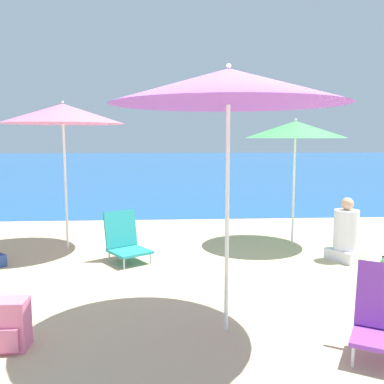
{
  "coord_description": "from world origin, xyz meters",
  "views": [
    {
      "loc": [
        -0.63,
        -3.9,
        1.72
      ],
      "look_at": [
        -0.27,
        1.78,
        1.0
      ],
      "focal_mm": 40.0,
      "sensor_mm": 36.0,
      "label": 1
    }
  ],
  "objects_px": {
    "person_seated_far": "(346,235)",
    "water_bottle": "(383,266)",
    "beach_umbrella_pink": "(63,114)",
    "backpack_pink": "(12,325)",
    "beach_umbrella_green": "(295,130)",
    "beach_umbrella_purple": "(229,87)",
    "beach_chair_teal": "(125,240)"
  },
  "relations": [
    {
      "from": "person_seated_far",
      "to": "water_bottle",
      "type": "xyz_separation_m",
      "value": [
        0.25,
        -0.57,
        -0.28
      ]
    },
    {
      "from": "person_seated_far",
      "to": "beach_umbrella_pink",
      "type": "bearing_deg",
      "value": 137.22
    },
    {
      "from": "beach_umbrella_pink",
      "to": "person_seated_far",
      "type": "height_order",
      "value": "beach_umbrella_pink"
    },
    {
      "from": "person_seated_far",
      "to": "beach_umbrella_green",
      "type": "bearing_deg",
      "value": 84.83
    },
    {
      "from": "beach_chair_teal",
      "to": "beach_umbrella_pink",
      "type": "bearing_deg",
      "value": 108.33
    },
    {
      "from": "person_seated_far",
      "to": "water_bottle",
      "type": "height_order",
      "value": "person_seated_far"
    },
    {
      "from": "person_seated_far",
      "to": "backpack_pink",
      "type": "bearing_deg",
      "value": -178.5
    },
    {
      "from": "beach_chair_teal",
      "to": "person_seated_far",
      "type": "xyz_separation_m",
      "value": [
        3.11,
        -0.16,
        0.06
      ]
    },
    {
      "from": "beach_umbrella_purple",
      "to": "person_seated_far",
      "type": "bearing_deg",
      "value": 46.44
    },
    {
      "from": "person_seated_far",
      "to": "water_bottle",
      "type": "bearing_deg",
      "value": -96.06
    },
    {
      "from": "beach_umbrella_pink",
      "to": "water_bottle",
      "type": "distance_m",
      "value": 4.99
    },
    {
      "from": "beach_umbrella_purple",
      "to": "backpack_pink",
      "type": "height_order",
      "value": "beach_umbrella_purple"
    },
    {
      "from": "beach_umbrella_purple",
      "to": "beach_chair_teal",
      "type": "height_order",
      "value": "beach_umbrella_purple"
    },
    {
      "from": "person_seated_far",
      "to": "water_bottle",
      "type": "relative_size",
      "value": 4.15
    },
    {
      "from": "beach_umbrella_green",
      "to": "person_seated_far",
      "type": "relative_size",
      "value": 2.26
    },
    {
      "from": "beach_umbrella_pink",
      "to": "water_bottle",
      "type": "relative_size",
      "value": 10.53
    },
    {
      "from": "beach_umbrella_purple",
      "to": "person_seated_far",
      "type": "height_order",
      "value": "beach_umbrella_purple"
    },
    {
      "from": "beach_umbrella_green",
      "to": "backpack_pink",
      "type": "distance_m",
      "value": 4.99
    },
    {
      "from": "beach_umbrella_purple",
      "to": "beach_umbrella_pink",
      "type": "bearing_deg",
      "value": 124.54
    },
    {
      "from": "beach_chair_teal",
      "to": "water_bottle",
      "type": "height_order",
      "value": "beach_chair_teal"
    },
    {
      "from": "beach_chair_teal",
      "to": "beach_umbrella_purple",
      "type": "bearing_deg",
      "value": -97.55
    },
    {
      "from": "beach_chair_teal",
      "to": "person_seated_far",
      "type": "distance_m",
      "value": 3.11
    },
    {
      "from": "beach_umbrella_green",
      "to": "beach_umbrella_purple",
      "type": "bearing_deg",
      "value": -116.37
    },
    {
      "from": "beach_umbrella_green",
      "to": "person_seated_far",
      "type": "bearing_deg",
      "value": -65.08
    },
    {
      "from": "beach_umbrella_green",
      "to": "beach_chair_teal",
      "type": "xyz_separation_m",
      "value": [
        -2.64,
        -0.83,
        -1.55
      ]
    },
    {
      "from": "beach_umbrella_purple",
      "to": "backpack_pink",
      "type": "distance_m",
      "value": 2.66
    },
    {
      "from": "beach_umbrella_pink",
      "to": "backpack_pink",
      "type": "bearing_deg",
      "value": -85.16
    },
    {
      "from": "backpack_pink",
      "to": "water_bottle",
      "type": "distance_m",
      "value": 4.42
    },
    {
      "from": "beach_umbrella_pink",
      "to": "water_bottle",
      "type": "bearing_deg",
      "value": -18.94
    },
    {
      "from": "beach_umbrella_pink",
      "to": "backpack_pink",
      "type": "distance_m",
      "value": 3.77
    },
    {
      "from": "beach_umbrella_green",
      "to": "backpack_pink",
      "type": "relative_size",
      "value": 4.85
    },
    {
      "from": "beach_umbrella_pink",
      "to": "beach_chair_teal",
      "type": "distance_m",
      "value": 2.17
    }
  ]
}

